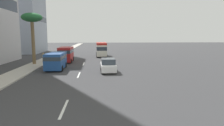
{
  "coord_description": "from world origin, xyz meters",
  "views": [
    {
      "loc": [
        -5.73,
        -1.98,
        4.35
      ],
      "look_at": [
        16.19,
        -3.8,
        1.31
      ],
      "focal_mm": 30.99,
      "sensor_mm": 36.0,
      "label": 1
    }
  ],
  "objects_px": {
    "car_fourth": "(108,65)",
    "pedestrian_near_lamp": "(43,57)",
    "minibus_lead": "(101,49)",
    "van_third": "(56,60)",
    "van_second": "(66,54)",
    "palm_tree": "(32,20)"
  },
  "relations": [
    {
      "from": "minibus_lead",
      "to": "van_second",
      "type": "xyz_separation_m",
      "value": [
        -9.07,
        6.27,
        -0.19
      ]
    },
    {
      "from": "palm_tree",
      "to": "minibus_lead",
      "type": "bearing_deg",
      "value": -41.88
    },
    {
      "from": "van_second",
      "to": "palm_tree",
      "type": "height_order",
      "value": "palm_tree"
    },
    {
      "from": "car_fourth",
      "to": "pedestrian_near_lamp",
      "type": "bearing_deg",
      "value": 47.62
    },
    {
      "from": "van_second",
      "to": "pedestrian_near_lamp",
      "type": "height_order",
      "value": "van_second"
    },
    {
      "from": "car_fourth",
      "to": "pedestrian_near_lamp",
      "type": "relative_size",
      "value": 2.7
    },
    {
      "from": "car_fourth",
      "to": "van_third",
      "type": "bearing_deg",
      "value": 71.45
    },
    {
      "from": "van_second",
      "to": "van_third",
      "type": "bearing_deg",
      "value": -1.72
    },
    {
      "from": "van_second",
      "to": "palm_tree",
      "type": "bearing_deg",
      "value": -57.21
    },
    {
      "from": "van_third",
      "to": "pedestrian_near_lamp",
      "type": "relative_size",
      "value": 3.26
    },
    {
      "from": "van_second",
      "to": "car_fourth",
      "type": "distance_m",
      "value": 11.62
    },
    {
      "from": "minibus_lead",
      "to": "van_second",
      "type": "height_order",
      "value": "minibus_lead"
    },
    {
      "from": "minibus_lead",
      "to": "van_third",
      "type": "relative_size",
      "value": 1.23
    },
    {
      "from": "minibus_lead",
      "to": "palm_tree",
      "type": "xyz_separation_m",
      "value": [
        -11.92,
        10.69,
        5.09
      ]
    },
    {
      "from": "minibus_lead",
      "to": "van_third",
      "type": "height_order",
      "value": "minibus_lead"
    },
    {
      "from": "pedestrian_near_lamp",
      "to": "minibus_lead",
      "type": "bearing_deg",
      "value": -54.44
    },
    {
      "from": "pedestrian_near_lamp",
      "to": "van_third",
      "type": "bearing_deg",
      "value": -160.78
    },
    {
      "from": "pedestrian_near_lamp",
      "to": "palm_tree",
      "type": "height_order",
      "value": "palm_tree"
    },
    {
      "from": "van_second",
      "to": "car_fourth",
      "type": "relative_size",
      "value": 1.14
    },
    {
      "from": "van_second",
      "to": "car_fourth",
      "type": "height_order",
      "value": "van_second"
    },
    {
      "from": "van_second",
      "to": "van_third",
      "type": "relative_size",
      "value": 0.94
    },
    {
      "from": "van_third",
      "to": "car_fourth",
      "type": "distance_m",
      "value": 7.15
    }
  ]
}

